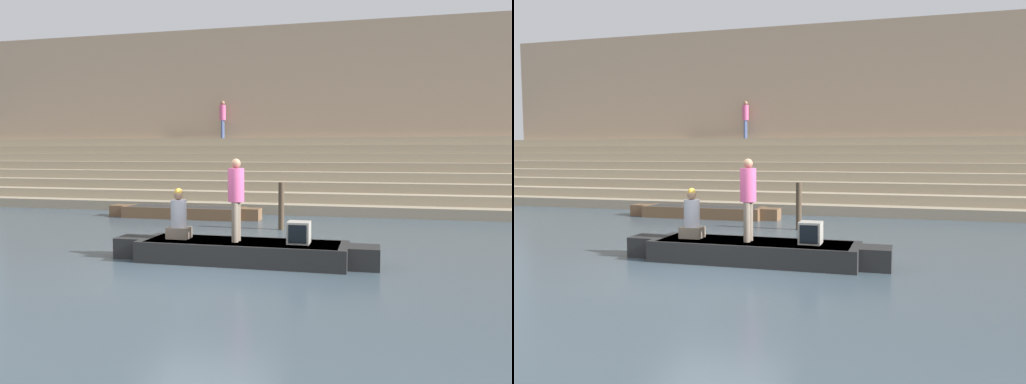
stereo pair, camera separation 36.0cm
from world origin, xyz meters
The scene contains 10 objects.
ground_plane centered at (0.00, 0.00, 0.00)m, with size 120.00×120.00×0.00m, color #3D4C56.
ghat_steps centered at (0.00, 12.34, 1.02)m, with size 36.00×6.17×2.87m.
back_wall centered at (0.00, 15.12, 4.04)m, with size 34.20×1.28×8.14m.
rowboat_main centered at (0.50, 0.79, 0.23)m, with size 5.40×1.28×0.43m.
person_standing centered at (0.39, 0.75, 1.38)m, with size 0.33×0.33×1.66m.
person_rowing centered at (-0.87, 0.82, 0.84)m, with size 0.46×0.36×1.04m.
tv_set centered at (1.65, 0.81, 0.64)m, with size 0.43×0.41×0.43m.
moored_boat_shore centered at (-3.17, 6.92, 0.21)m, with size 5.28×1.03×0.38m.
mooring_post centered at (0.49, 5.14, 0.68)m, with size 0.16×0.16×1.36m, color #473828.
person_on_steps centered at (-4.03, 14.14, 3.92)m, with size 0.30×0.30×1.79m.
Camera 1 is at (3.07, -8.78, 2.21)m, focal length 35.00 mm.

